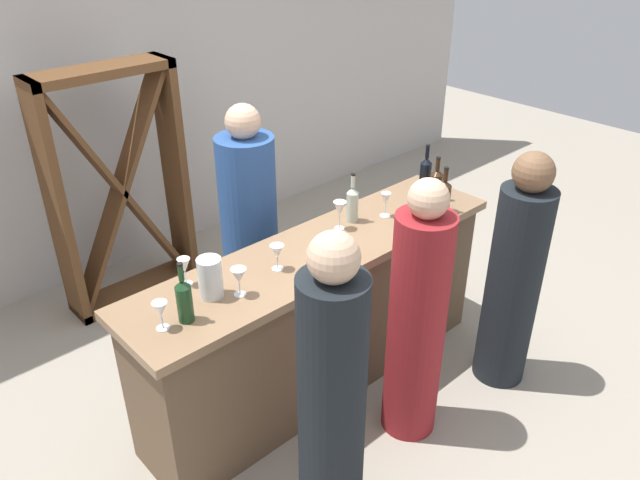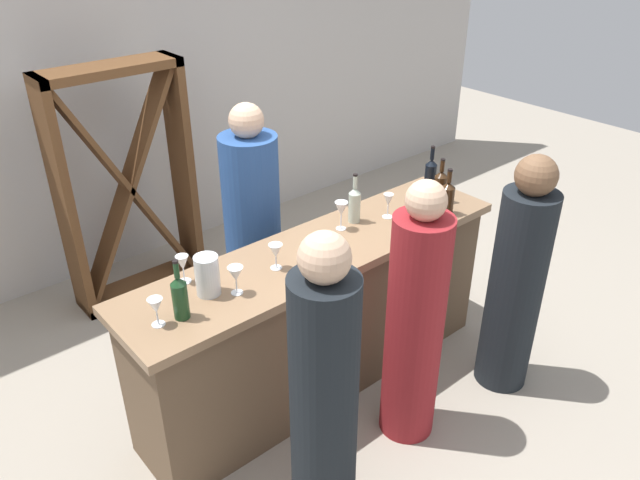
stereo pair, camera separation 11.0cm
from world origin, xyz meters
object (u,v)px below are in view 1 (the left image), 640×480
object	(u,v)px
wine_rack	(120,190)
wine_bottle_second_left_clear_pale	(352,203)
wine_bottle_rightmost_near_black	(426,173)
person_server_behind	(250,238)
person_right_guest	(417,322)
wine_glass_far_right	(184,267)
wine_bottle_second_right_amber_brown	(436,184)
person_left_guest	(332,398)
wine_bottle_center_amber_brown	(444,195)
water_pitcher	(210,278)
wine_bottle_leftmost_olive_green	(184,299)
wine_glass_near_right	(277,252)
wine_glass_far_center	(340,209)
wine_glass_far_left	(386,200)
wine_glass_near_center	(160,310)
wine_glass_near_left	(239,276)
person_center_guest	(514,280)

from	to	relation	value
wine_rack	wine_bottle_second_left_clear_pale	xyz separation A→B (m)	(0.72, -1.54, 0.22)
wine_bottle_rightmost_near_black	person_server_behind	world-z (taller)	person_server_behind
wine_bottle_rightmost_near_black	person_right_guest	distance (m)	1.18
wine_glass_far_right	wine_bottle_second_right_amber_brown	bearing A→B (deg)	-7.68
person_left_guest	person_server_behind	xyz separation A→B (m)	(0.58, 1.36, 0.02)
person_left_guest	wine_bottle_second_left_clear_pale	bearing A→B (deg)	-63.53
wine_bottle_center_amber_brown	water_pitcher	bearing A→B (deg)	172.77
wine_bottle_leftmost_olive_green	wine_glass_near_right	xyz separation A→B (m)	(0.58, 0.06, -0.02)
wine_bottle_center_amber_brown	person_server_behind	bearing A→B (deg)	135.70
wine_bottle_second_right_amber_brown	water_pitcher	size ratio (longest dim) A/B	1.40
wine_rack	wine_glass_far_center	size ratio (longest dim) A/B	9.90
wine_bottle_second_right_amber_brown	wine_bottle_second_left_clear_pale	bearing A→B (deg)	165.63
wine_bottle_second_right_amber_brown	wine_bottle_rightmost_near_black	distance (m)	0.15
wine_glass_far_left	wine_glass_near_center	bearing A→B (deg)	-177.46
wine_bottle_second_right_amber_brown	wine_glass_near_left	xyz separation A→B (m)	(-1.54, -0.03, -0.00)
wine_bottle_center_amber_brown	wine_glass_far_right	xyz separation A→B (m)	(-1.58, 0.36, -0.01)
wine_bottle_leftmost_olive_green	wine_glass_far_center	bearing A→B (deg)	8.07
person_right_guest	person_server_behind	xyz separation A→B (m)	(-0.13, 1.25, 0.04)
wine_rack	person_center_guest	size ratio (longest dim) A/B	1.15
wine_glass_near_center	wine_glass_far_center	xyz separation A→B (m)	(1.24, 0.14, 0.03)
wine_glass_near_left	water_pitcher	xyz separation A→B (m)	(-0.10, 0.09, -0.00)
wine_bottle_center_amber_brown	water_pitcher	xyz separation A→B (m)	(-1.54, 0.20, -0.01)
wine_glass_near_right	wine_glass_far_left	size ratio (longest dim) A/B	0.93
wine_bottle_leftmost_olive_green	wine_bottle_center_amber_brown	world-z (taller)	wine_bottle_leftmost_olive_green
wine_glass_near_center	person_server_behind	size ratio (longest dim) A/B	0.09
wine_glass_near_left	wine_bottle_leftmost_olive_green	bearing A→B (deg)	-179.90
wine_bottle_second_right_amber_brown	wine_glass_far_left	bearing A→B (deg)	171.44
wine_glass_far_left	wine_glass_far_center	bearing A→B (deg)	167.10
wine_rack	wine_glass_near_center	distance (m)	1.83
water_pitcher	person_left_guest	bearing A→B (deg)	-81.49
wine_glass_far_right	wine_bottle_leftmost_olive_green	bearing A→B (deg)	-121.63
wine_glass_far_left	wine_glass_far_center	size ratio (longest dim) A/B	0.88
wine_rack	wine_glass_far_center	world-z (taller)	wine_rack
wine_bottle_second_left_clear_pale	wine_glass_far_right	distance (m)	1.09
wine_glass_near_right	person_center_guest	bearing A→B (deg)	-30.54
wine_glass_near_center	person_right_guest	bearing A→B (deg)	-25.78
wine_glass_far_left	wine_bottle_second_left_clear_pale	bearing A→B (deg)	154.36
wine_bottle_second_left_clear_pale	wine_bottle_second_right_amber_brown	world-z (taller)	wine_bottle_second_left_clear_pale
wine_bottle_leftmost_olive_green	wine_glass_near_right	world-z (taller)	wine_bottle_leftmost_olive_green
wine_bottle_rightmost_near_black	wine_glass_far_left	size ratio (longest dim) A/B	2.06
wine_glass_far_center	wine_bottle_center_amber_brown	bearing A→B (deg)	-23.60
wine_glass_near_left	person_server_behind	size ratio (longest dim) A/B	0.09
wine_glass_far_center	person_right_guest	bearing A→B (deg)	-98.64
wine_glass_far_center	person_right_guest	world-z (taller)	person_right_guest
wine_rack	wine_bottle_center_amber_brown	bearing A→B (deg)	-56.45
wine_bottle_second_right_amber_brown	wine_glass_far_left	world-z (taller)	wine_bottle_second_right_amber_brown
wine_glass_far_center	person_center_guest	world-z (taller)	person_center_guest
person_server_behind	water_pitcher	bearing A→B (deg)	-49.56
wine_bottle_center_amber_brown	wine_glass_far_center	xyz separation A→B (m)	(-0.61, 0.27, 0.01)
wine_bottle_center_amber_brown	person_right_guest	world-z (taller)	person_right_guest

